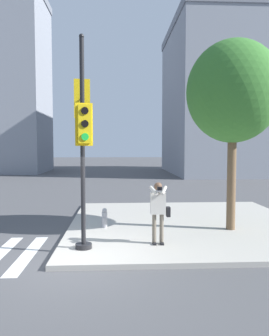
# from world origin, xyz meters

# --- Properties ---
(ground_plane) EXTENTS (160.00, 160.00, 0.00)m
(ground_plane) POSITION_xyz_m (0.00, 0.00, 0.00)
(ground_plane) COLOR #4C4C4F
(sidewalk_corner) EXTENTS (8.00, 8.00, 0.13)m
(sidewalk_corner) POSITION_xyz_m (3.50, 3.50, 0.07)
(sidewalk_corner) COLOR #ADA89E
(sidewalk_corner) RESTS_ON ground_plane
(traffic_signal_pole) EXTENTS (0.55, 1.44, 5.41)m
(traffic_signal_pole) POSITION_xyz_m (0.22, 0.72, 3.14)
(traffic_signal_pole) COLOR black
(traffic_signal_pole) RESTS_ON sidewalk_corner
(person_photographer) EXTENTS (0.58, 0.54, 1.67)m
(person_photographer) POSITION_xyz_m (2.19, 1.01, 1.13)
(person_photographer) COLOR black
(person_photographer) RESTS_ON sidewalk_corner
(street_tree) EXTENTS (2.87, 2.87, 5.90)m
(street_tree) POSITION_xyz_m (4.67, 2.45, 4.43)
(street_tree) COLOR brown
(street_tree) RESTS_ON sidewalk_corner
(fire_hydrant) EXTENTS (0.17, 0.23, 0.64)m
(fire_hydrant) POSITION_xyz_m (0.67, 2.86, 0.45)
(fire_hydrant) COLOR #99999E
(fire_hydrant) RESTS_ON sidewalk_corner
(building_right) EXTENTS (16.95, 14.12, 15.33)m
(building_right) POSITION_xyz_m (15.06, 26.36, 7.67)
(building_right) COLOR gray
(building_right) RESTS_ON ground_plane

